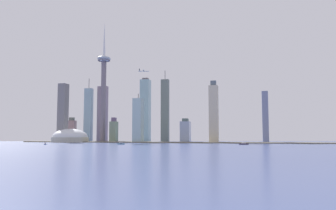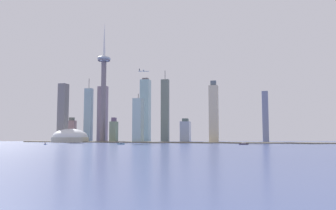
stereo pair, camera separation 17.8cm
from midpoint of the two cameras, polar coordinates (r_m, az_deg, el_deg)
ground_plane at (r=372.34m, az=-14.29°, el=-7.83°), size 6000.00×6000.00×0.00m
waterfront_pier at (r=806.07m, az=1.68°, el=-6.34°), size 823.19×42.31×2.29m
observation_tower at (r=913.10m, az=-10.87°, el=3.78°), size 35.49×35.49×323.33m
stadium_dome at (r=906.74m, az=-16.26°, el=-5.36°), size 93.93×93.93×43.70m
skyscraper_0 at (r=830.70m, az=-5.09°, el=-2.63°), size 22.06×24.68×120.68m
skyscraper_1 at (r=996.13m, az=-13.35°, el=-1.63°), size 22.31×14.69×182.62m
skyscraper_2 at (r=948.52m, az=-3.87°, el=-0.89°), size 25.97×24.09×179.39m
skyscraper_3 at (r=842.48m, az=2.97°, el=-4.49°), size 23.45×26.40×59.76m
skyscraper_4 at (r=836.70m, az=16.16°, el=-1.96°), size 14.32×19.28×123.22m
skyscraper_5 at (r=947.74m, az=-17.40°, el=-1.25°), size 20.71×23.41×156.74m
skyscraper_6 at (r=1000.31m, az=-11.05°, el=-1.46°), size 27.92×16.17×180.92m
skyscraper_7 at (r=886.64m, az=-9.19°, el=-4.38°), size 16.22×21.09×63.80m
skyscraper_8 at (r=994.97m, az=-16.04°, el=-4.16°), size 23.02×14.09×68.29m
skyscraper_9 at (r=915.87m, az=-0.51°, el=-0.93°), size 20.81×13.87×194.82m
skyscraper_10 at (r=814.10m, az=7.75°, el=-1.37°), size 21.32×20.96×149.17m
boat_0 at (r=681.26m, az=-7.97°, el=-6.51°), size 15.47×10.44×8.12m
boat_1 at (r=676.96m, az=12.70°, el=-6.44°), size 18.46×8.17×9.51m
boat_2 at (r=699.88m, az=-20.10°, el=-6.20°), size 7.94×6.76×8.96m
airplane at (r=856.49m, az=-4.13°, el=5.76°), size 26.69×24.79×7.55m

